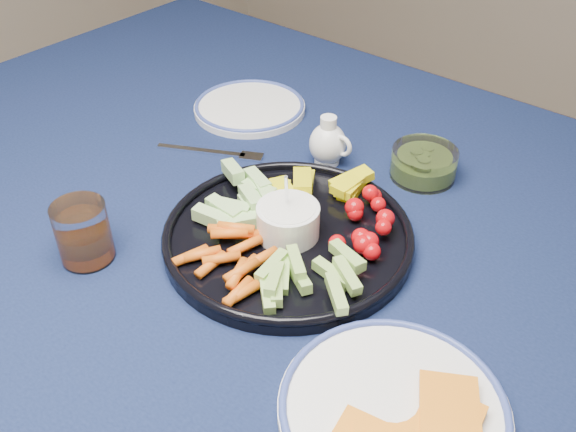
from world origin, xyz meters
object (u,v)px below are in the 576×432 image
Objects in this scene: creamer_pitcher at (328,143)px; pickle_bowl at (424,165)px; cheese_plate at (394,406)px; dining_table at (306,250)px; juice_tumbler at (84,236)px; side_plate_extra at (250,107)px; crudite_platter at (286,231)px.

pickle_bowl is (0.14, 0.07, -0.01)m from creamer_pitcher.
dining_table is at bearing 142.54° from cheese_plate.
juice_tumbler reaches higher than side_plate_extra.
pickle_bowl is at bearing 2.71° from side_plate_extra.
cheese_plate is at bearing 6.54° from juice_tumbler.
side_plate_extra reaches higher than dining_table.
pickle_bowl is (0.09, 0.19, 0.11)m from dining_table.
juice_tumbler is at bearing -76.09° from side_plate_extra.
juice_tumbler is 0.41× the size of side_plate_extra.
pickle_bowl is at bearing 61.68° from juice_tumbler.
cheese_plate reaches higher than dining_table.
creamer_pitcher is 0.98× the size of juice_tumbler.
creamer_pitcher is 0.23m from side_plate_extra.
creamer_pitcher is 0.16m from pickle_bowl.
side_plate_extra is at bearing 148.23° from dining_table.
creamer_pitcher is 0.41× the size of side_plate_extra.
side_plate_extra is at bearing 103.91° from juice_tumbler.
crudite_platter is at bearing -68.36° from creamer_pitcher.
creamer_pitcher reaches higher than cheese_plate.
pickle_bowl is at bearing 24.46° from creamer_pitcher.
pickle_bowl is 0.53m from juice_tumbler.
dining_table is at bearing -31.77° from side_plate_extra.
crudite_platter reaches higher than dining_table.
dining_table is 19.26× the size of juice_tumbler.
pickle_bowl reaches higher than cheese_plate.
pickle_bowl reaches higher than side_plate_extra.
crudite_platter reaches higher than juice_tumbler.
dining_table is 4.72× the size of crudite_platter.
crudite_platter is at bearing -70.41° from dining_table.
crudite_platter is 0.22m from creamer_pitcher.
cheese_plate is at bearing -28.37° from crudite_platter.
juice_tumbler is at bearing -133.68° from crudite_platter.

